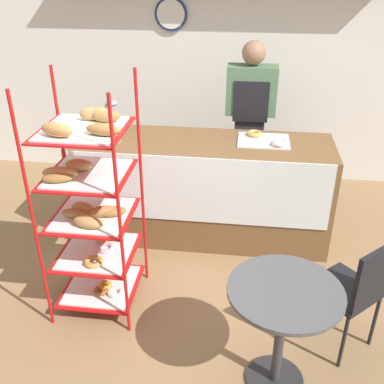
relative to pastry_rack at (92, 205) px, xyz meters
name	(u,v)px	position (x,y,z in m)	size (l,w,h in m)	color
ground_plane	(186,305)	(0.64, 0.01, -0.84)	(14.00, 14.00, 0.00)	olive
back_wall	(216,56)	(0.64, 2.39, 0.52)	(10.00, 0.30, 2.70)	white
display_counter	(201,189)	(0.64, 1.03, -0.38)	(2.26, 0.69, 0.92)	brown
pastry_rack	(92,205)	(0.00, 0.00, 0.00)	(0.59, 0.61, 1.71)	#B71414
person_worker	(250,122)	(1.04, 1.64, 0.07)	(0.47, 0.23, 1.67)	#282833
cafe_table	(282,315)	(1.28, -0.58, -0.30)	(0.65, 0.65, 0.73)	#262628
cafe_chair	(358,286)	(1.76, -0.25, -0.32)	(0.54, 0.54, 0.86)	black
coffee_carafe	(113,122)	(-0.10, 0.94, 0.26)	(0.11, 0.11, 0.36)	gray
donut_tray_counter	(267,140)	(1.19, 1.09, 0.10)	(0.44, 0.35, 0.05)	silver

